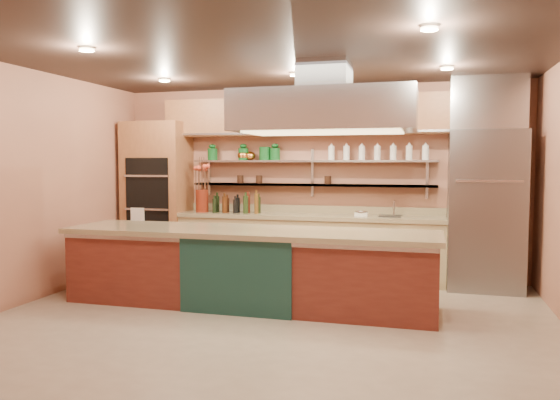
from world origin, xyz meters
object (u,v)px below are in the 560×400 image
(refrigerator, at_px, (485,210))
(island, at_px, (248,267))
(copper_kettle, at_px, (250,156))
(green_canister, at_px, (265,154))
(kitchen_scale, at_px, (361,213))
(flower_vase, at_px, (202,201))

(refrigerator, height_order, island, refrigerator)
(copper_kettle, height_order, green_canister, green_canister)
(kitchen_scale, distance_m, copper_kettle, 1.90)
(island, xyz_separation_m, copper_kettle, (-0.58, 1.83, 1.33))
(island, height_order, flower_vase, flower_vase)
(refrigerator, bearing_deg, green_canister, 175.77)
(island, bearing_deg, copper_kettle, 107.73)
(island, bearing_deg, refrigerator, 30.25)
(copper_kettle, bearing_deg, kitchen_scale, -7.33)
(island, relative_size, flower_vase, 12.66)
(island, distance_m, copper_kettle, 2.34)
(refrigerator, height_order, green_canister, refrigerator)
(copper_kettle, distance_m, green_canister, 0.23)
(kitchen_scale, bearing_deg, island, -136.49)
(island, bearing_deg, green_canister, 100.98)
(refrigerator, height_order, kitchen_scale, refrigerator)
(green_canister, bearing_deg, refrigerator, -4.23)
(flower_vase, relative_size, copper_kettle, 2.06)
(island, xyz_separation_m, kitchen_scale, (1.13, 1.61, 0.53))
(refrigerator, xyz_separation_m, green_canister, (-3.11, 0.23, 0.76))
(refrigerator, relative_size, flower_vase, 6.17)
(island, height_order, copper_kettle, copper_kettle)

